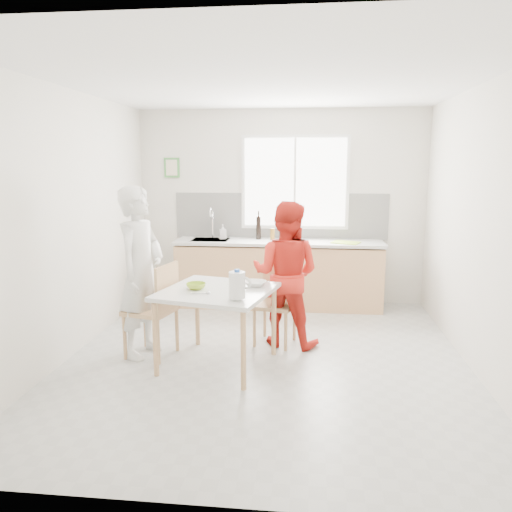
% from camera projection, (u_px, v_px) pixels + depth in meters
% --- Properties ---
extents(ground, '(4.50, 4.50, 0.00)m').
position_uv_depth(ground, '(266.00, 359.00, 5.08)').
color(ground, '#B7B7B2').
rests_on(ground, ground).
extents(room_shell, '(4.50, 4.50, 4.50)m').
position_uv_depth(room_shell, '(266.00, 197.00, 4.78)').
color(room_shell, silver).
rests_on(room_shell, ground).
extents(window, '(1.50, 0.06, 1.30)m').
position_uv_depth(window, '(295.00, 182.00, 6.92)').
color(window, white).
rests_on(window, room_shell).
extents(backsplash, '(3.00, 0.02, 0.65)m').
position_uv_depth(backsplash, '(280.00, 216.00, 7.04)').
color(backsplash, white).
rests_on(backsplash, room_shell).
extents(picture_frame, '(0.22, 0.03, 0.28)m').
position_uv_depth(picture_frame, '(172.00, 168.00, 7.08)').
color(picture_frame, '#489644').
rests_on(picture_frame, room_shell).
extents(kitchen_counter, '(2.84, 0.64, 1.37)m').
position_uv_depth(kitchen_counter, '(278.00, 276.00, 6.91)').
color(kitchen_counter, tan).
rests_on(kitchen_counter, ground).
extents(dining_table, '(1.20, 1.20, 0.76)m').
position_uv_depth(dining_table, '(217.00, 297.00, 4.81)').
color(dining_table, silver).
rests_on(dining_table, ground).
extents(chair_left, '(0.54, 0.54, 0.97)m').
position_uv_depth(chair_left, '(157.00, 306.00, 5.06)').
color(chair_left, tan).
rests_on(chair_left, ground).
extents(chair_far, '(0.49, 0.49, 0.89)m').
position_uv_depth(chair_far, '(277.00, 299.00, 5.49)').
color(chair_far, tan).
rests_on(chair_far, ground).
extents(person_white, '(0.55, 0.72, 1.75)m').
position_uv_depth(person_white, '(141.00, 272.00, 5.06)').
color(person_white, white).
rests_on(person_white, ground).
extents(person_red, '(0.88, 0.76, 1.57)m').
position_uv_depth(person_red, '(286.00, 274.00, 5.37)').
color(person_red, red).
rests_on(person_red, ground).
extents(bowl_green, '(0.23, 0.23, 0.06)m').
position_uv_depth(bowl_green, '(196.00, 286.00, 4.81)').
color(bowl_green, '#9BC22C').
rests_on(bowl_green, dining_table).
extents(bowl_white, '(0.25, 0.25, 0.05)m').
position_uv_depth(bowl_white, '(255.00, 284.00, 4.93)').
color(bowl_white, white).
rests_on(bowl_white, dining_table).
extents(milk_jug, '(0.20, 0.15, 0.26)m').
position_uv_depth(milk_jug, '(238.00, 285.00, 4.41)').
color(milk_jug, white).
rests_on(milk_jug, dining_table).
extents(green_box, '(0.12, 0.12, 0.09)m').
position_uv_depth(green_box, '(238.00, 279.00, 5.02)').
color(green_box, '#82D631').
rests_on(green_box, dining_table).
extents(spoon, '(0.16, 0.03, 0.01)m').
position_uv_depth(spoon, '(200.00, 293.00, 4.62)').
color(spoon, '#A5A5AA').
rests_on(spoon, dining_table).
extents(cutting_board, '(0.42, 0.36, 0.01)m').
position_uv_depth(cutting_board, '(346.00, 243.00, 6.62)').
color(cutting_board, '#A3D130').
rests_on(cutting_board, kitchen_counter).
extents(wine_bottle_a, '(0.07, 0.07, 0.32)m').
position_uv_depth(wine_bottle_a, '(259.00, 228.00, 6.93)').
color(wine_bottle_a, black).
rests_on(wine_bottle_a, kitchen_counter).
extents(wine_bottle_b, '(0.07, 0.07, 0.30)m').
position_uv_depth(wine_bottle_b, '(282.00, 228.00, 6.92)').
color(wine_bottle_b, black).
rests_on(wine_bottle_b, kitchen_counter).
extents(jar_amber, '(0.06, 0.06, 0.16)m').
position_uv_depth(jar_amber, '(272.00, 234.00, 6.87)').
color(jar_amber, brown).
rests_on(jar_amber, kitchen_counter).
extents(soap_bottle, '(0.11, 0.12, 0.20)m').
position_uv_depth(soap_bottle, '(223.00, 232.00, 6.97)').
color(soap_bottle, '#999999').
rests_on(soap_bottle, kitchen_counter).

